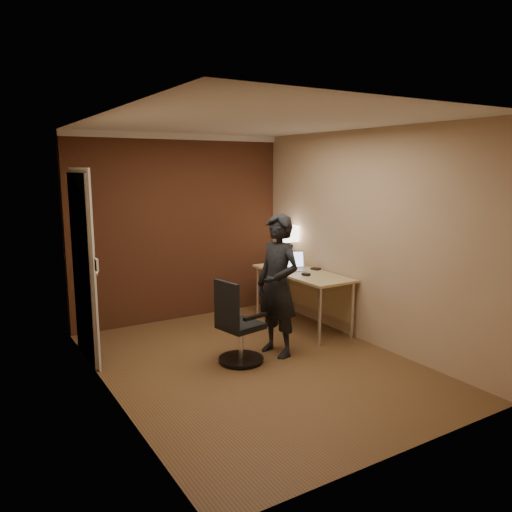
% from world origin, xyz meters
% --- Properties ---
extents(room, '(4.00, 4.00, 4.00)m').
position_xyz_m(room, '(-0.27, 1.54, 1.37)').
color(room, brown).
rests_on(room, ground).
extents(desk, '(0.60, 1.50, 0.73)m').
position_xyz_m(desk, '(1.25, 0.77, 0.60)').
color(desk, tan).
rests_on(desk, ground).
extents(desk_lamp, '(0.22, 0.22, 0.54)m').
position_xyz_m(desk_lamp, '(1.35, 1.34, 1.15)').
color(desk_lamp, silver).
rests_on(desk_lamp, desk).
extents(laptop, '(0.41, 0.37, 0.23)m').
position_xyz_m(laptop, '(1.17, 0.97, 0.79)').
color(laptop, silver).
rests_on(laptop, desk).
extents(mouse, '(0.08, 0.11, 0.03)m').
position_xyz_m(mouse, '(1.09, 0.57, 0.75)').
color(mouse, black).
rests_on(mouse, desk).
extents(wallet, '(0.12, 0.13, 0.02)m').
position_xyz_m(wallet, '(1.42, 0.79, 0.74)').
color(wallet, black).
rests_on(wallet, desk).
extents(office_chair, '(0.49, 0.54, 0.89)m').
position_xyz_m(office_chair, '(-0.16, 0.11, 0.39)').
color(office_chair, black).
rests_on(office_chair, ground).
extents(person, '(0.48, 0.63, 1.57)m').
position_xyz_m(person, '(0.37, 0.12, 0.78)').
color(person, black).
rests_on(person, ground).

